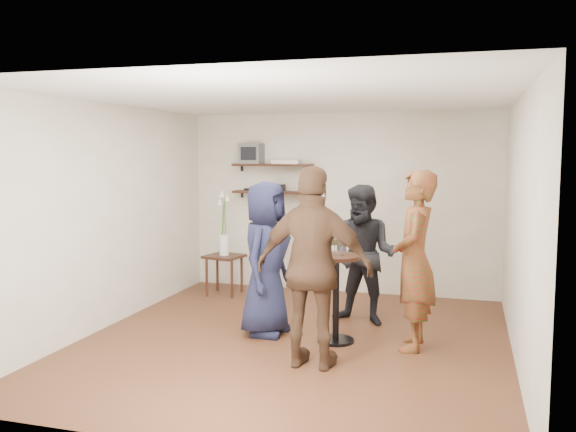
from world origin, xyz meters
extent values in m
cube|color=#442315|center=(0.00, 0.00, -0.02)|extent=(4.50, 5.00, 0.04)
cube|color=white|center=(0.00, 0.00, 2.62)|extent=(4.50, 5.00, 0.04)
cube|color=silver|center=(0.00, 2.52, 1.30)|extent=(4.50, 0.04, 2.60)
cube|color=silver|center=(0.00, -2.52, 1.30)|extent=(4.50, 0.04, 2.60)
cube|color=silver|center=(-2.27, 0.00, 1.30)|extent=(0.04, 5.00, 2.60)
cube|color=silver|center=(2.27, 0.00, 1.30)|extent=(0.04, 5.00, 2.60)
cube|color=black|center=(-1.00, 2.38, 1.85)|extent=(1.20, 0.25, 0.04)
cube|color=black|center=(-1.00, 2.38, 1.45)|extent=(1.20, 0.25, 0.04)
cube|color=#59595B|center=(-1.32, 2.38, 2.02)|extent=(0.32, 0.30, 0.30)
cube|color=silver|center=(-0.78, 2.38, 1.90)|extent=(0.40, 0.24, 0.06)
cube|color=black|center=(-0.93, 2.38, 1.52)|extent=(0.22, 0.10, 0.10)
cube|color=black|center=(-1.32, 2.42, 1.48)|extent=(0.30, 0.05, 0.03)
cube|color=black|center=(-1.55, 1.82, 0.55)|extent=(0.57, 0.57, 0.04)
cylinder|color=black|center=(-1.74, 1.63, 0.27)|extent=(0.04, 0.04, 0.54)
cylinder|color=black|center=(-1.36, 1.63, 0.27)|extent=(0.04, 0.04, 0.54)
cylinder|color=black|center=(-1.74, 2.01, 0.27)|extent=(0.04, 0.04, 0.54)
cylinder|color=black|center=(-1.36, 2.01, 0.27)|extent=(0.04, 0.04, 0.54)
cylinder|color=white|center=(-1.55, 1.82, 0.72)|extent=(0.14, 0.14, 0.29)
cylinder|color=#347421|center=(-1.57, 1.82, 1.02)|extent=(0.01, 0.07, 0.54)
cone|color=white|center=(-1.61, 1.82, 1.35)|extent=(0.07, 0.08, 0.12)
cylinder|color=#347421|center=(-1.54, 1.83, 1.05)|extent=(0.03, 0.05, 0.60)
cone|color=white|center=(-1.51, 1.85, 1.41)|extent=(0.10, 0.12, 0.12)
cylinder|color=#347421|center=(-1.55, 1.81, 1.08)|extent=(0.10, 0.08, 0.65)
cone|color=white|center=(-1.55, 1.78, 1.46)|extent=(0.13, 0.12, 0.13)
cylinder|color=black|center=(0.44, 0.12, 0.93)|extent=(0.52, 0.52, 0.04)
cylinder|color=black|center=(0.44, 0.12, 0.47)|extent=(0.07, 0.07, 0.88)
cylinder|color=black|center=(0.44, 0.12, 0.01)|extent=(0.40, 0.40, 0.03)
cylinder|color=silver|center=(0.36, 0.08, 0.95)|extent=(0.06, 0.06, 0.00)
cylinder|color=silver|center=(0.36, 0.08, 1.00)|extent=(0.01, 0.01, 0.09)
cylinder|color=silver|center=(0.36, 0.08, 1.10)|extent=(0.07, 0.07, 0.11)
cylinder|color=tan|center=(0.36, 0.08, 1.08)|extent=(0.06, 0.06, 0.06)
cylinder|color=silver|center=(0.50, 0.10, 0.95)|extent=(0.07, 0.07, 0.00)
cylinder|color=silver|center=(0.50, 0.10, 1.00)|extent=(0.01, 0.01, 0.10)
cylinder|color=silver|center=(0.50, 0.10, 1.11)|extent=(0.07, 0.07, 0.12)
cylinder|color=tan|center=(0.50, 0.10, 1.09)|extent=(0.07, 0.07, 0.07)
cylinder|color=silver|center=(0.41, 0.18, 0.95)|extent=(0.06, 0.06, 0.00)
cylinder|color=silver|center=(0.41, 0.18, 1.00)|extent=(0.01, 0.01, 0.09)
cylinder|color=silver|center=(0.41, 0.18, 1.10)|extent=(0.07, 0.07, 0.12)
cylinder|color=tan|center=(0.41, 0.18, 1.08)|extent=(0.07, 0.07, 0.06)
cylinder|color=silver|center=(0.48, 0.13, 0.95)|extent=(0.06, 0.06, 0.00)
cylinder|color=silver|center=(0.48, 0.13, 1.00)|extent=(0.01, 0.01, 0.10)
cylinder|color=silver|center=(0.48, 0.13, 1.11)|extent=(0.07, 0.07, 0.12)
cylinder|color=tan|center=(0.48, 0.13, 1.08)|extent=(0.07, 0.07, 0.06)
imported|color=#A7131E|center=(1.26, 0.14, 0.93)|extent=(0.46, 0.69, 1.86)
imported|color=black|center=(0.61, 0.92, 0.83)|extent=(0.92, 0.78, 1.66)
imported|color=#161932|center=(-0.38, 0.19, 0.86)|extent=(0.61, 0.88, 1.72)
imported|color=#432C1D|center=(0.40, -0.69, 0.96)|extent=(1.14, 0.52, 1.92)
camera|label=1|loc=(1.76, -6.16, 2.04)|focal=38.00mm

